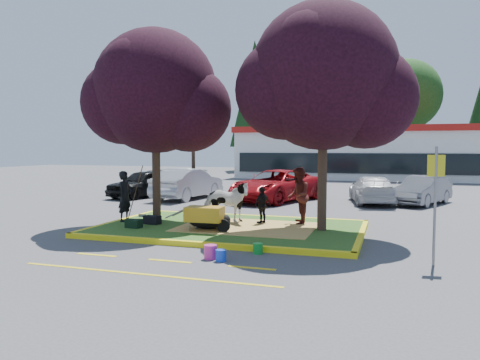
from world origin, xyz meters
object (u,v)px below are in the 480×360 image
(wheelbarrow, at_px, (205,214))
(bucket_pink, at_px, (210,252))
(car_black, at_px, (144,183))
(car_silver, at_px, (188,184))
(cow, at_px, (226,202))
(bucket_green, at_px, (258,249))
(handler, at_px, (125,196))
(bucket_blue, at_px, (221,255))
(calf, at_px, (207,220))
(sign_post, at_px, (435,192))

(wheelbarrow, height_order, bucket_pink, wheelbarrow)
(car_black, bearing_deg, car_silver, 16.00)
(cow, distance_m, bucket_green, 4.14)
(handler, height_order, wheelbarrow, handler)
(car_silver, bearing_deg, cow, 129.54)
(bucket_green, bearing_deg, wheelbarrow, 141.21)
(bucket_blue, bearing_deg, handler, 142.75)
(calf, bearing_deg, cow, 61.35)
(calf, relative_size, bucket_green, 4.62)
(car_black, height_order, car_silver, car_silver)
(cow, xyz_separation_m, car_silver, (-4.76, 7.45, -0.05))
(calf, distance_m, wheelbarrow, 0.51)
(bucket_pink, bearing_deg, car_silver, 116.72)
(cow, relative_size, sign_post, 0.61)
(bucket_green, bearing_deg, sign_post, 1.75)
(handler, relative_size, wheelbarrow, 0.87)
(car_black, bearing_deg, wheelbarrow, -34.76)
(car_black, bearing_deg, calf, -33.85)
(cow, xyz_separation_m, wheelbarrow, (-0.02, -1.78, -0.18))
(calf, relative_size, wheelbarrow, 0.62)
(handler, distance_m, bucket_blue, 6.14)
(cow, distance_m, calf, 1.42)
(car_silver, bearing_deg, bucket_pink, 123.68)
(bucket_pink, distance_m, car_black, 14.61)
(calf, height_order, car_silver, car_silver)
(handler, xyz_separation_m, car_black, (-4.01, 8.30, -0.27))
(bucket_green, distance_m, bucket_blue, 1.17)
(cow, bearing_deg, bucket_pink, -169.85)
(bucket_green, relative_size, car_black, 0.06)
(cow, relative_size, car_silver, 0.34)
(cow, relative_size, calf, 1.33)
(bucket_green, distance_m, car_black, 14.50)
(sign_post, xyz_separation_m, bucket_blue, (-4.69, -1.13, -1.53))
(bucket_green, height_order, bucket_blue, bucket_blue)
(wheelbarrow, relative_size, bucket_green, 7.42)
(cow, xyz_separation_m, bucket_green, (2.11, -3.49, -0.71))
(calf, relative_size, car_black, 0.29)
(calf, xyz_separation_m, bucket_green, (2.24, -2.15, -0.28))
(calf, relative_size, sign_post, 0.46)
(wheelbarrow, bearing_deg, car_black, 124.49)
(calf, xyz_separation_m, sign_post, (6.32, -2.02, 1.25))
(wheelbarrow, distance_m, bucket_green, 2.78)
(handler, distance_m, car_black, 9.22)
(calf, distance_m, car_black, 11.41)
(cow, distance_m, handler, 3.44)
(calf, xyz_separation_m, car_silver, (-4.63, 8.79, 0.37))
(cow, relative_size, car_black, 0.38)
(sign_post, height_order, car_black, sign_post)
(bucket_green, distance_m, car_silver, 12.93)
(calf, height_order, handler, handler)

